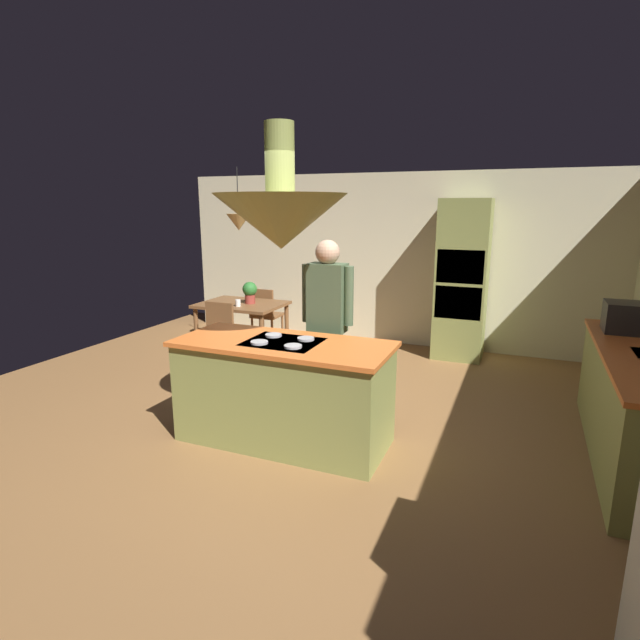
{
  "coord_description": "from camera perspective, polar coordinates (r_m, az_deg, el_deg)",
  "views": [
    {
      "loc": [
        1.9,
        -3.92,
        2.08
      ],
      "look_at": [
        0.1,
        0.4,
        1.0
      ],
      "focal_mm": 27.94,
      "sensor_mm": 36.0,
      "label": 1
    }
  ],
  "objects": [
    {
      "name": "chair_by_back_wall",
      "position": [
        7.56,
        -6.36,
        0.9
      ],
      "size": [
        0.4,
        0.4,
        0.87
      ],
      "rotation": [
        0.0,
        0.0,
        3.14
      ],
      "color": "brown",
      "rests_on": "ground"
    },
    {
      "name": "microwave_on_counter",
      "position": [
        5.42,
        32.14,
        0.21
      ],
      "size": [
        0.46,
        0.36,
        0.28
      ],
      "primitive_type": "cube",
      "color": "#232326",
      "rests_on": "counter_run_right"
    },
    {
      "name": "counter_run_right",
      "position": [
        4.89,
        32.65,
        -8.35
      ],
      "size": [
        0.73,
        2.45,
        0.93
      ],
      "color": "#8C934C",
      "rests_on": "ground"
    },
    {
      "name": "kitchen_island",
      "position": [
        4.48,
        -4.18,
        -8.16
      ],
      "size": [
        1.9,
        0.83,
        0.95
      ],
      "color": "#8C934C",
      "rests_on": "ground"
    },
    {
      "name": "ground",
      "position": [
        4.83,
        -2.99,
        -12.56
      ],
      "size": [
        8.16,
        8.16,
        0.0
      ],
      "primitive_type": "plane",
      "color": "olive"
    },
    {
      "name": "pendant_light_over_table",
      "position": [
        6.84,
        -9.3,
        11.01
      ],
      "size": [
        0.32,
        0.32,
        0.82
      ],
      "color": "#E0B266"
    },
    {
      "name": "oven_tower",
      "position": [
        7.08,
        15.94,
        4.42
      ],
      "size": [
        0.66,
        0.62,
        2.17
      ],
      "color": "#8C934C",
      "rests_on": "ground"
    },
    {
      "name": "potted_plant_on_table",
      "position": [
        6.9,
        -8.04,
        3.27
      ],
      "size": [
        0.2,
        0.2,
        0.3
      ],
      "color": "#99382D",
      "rests_on": "dining_table"
    },
    {
      "name": "cup_on_table",
      "position": [
        6.74,
        -9.38,
        1.93
      ],
      "size": [
        0.07,
        0.07,
        0.09
      ],
      "primitive_type": "cylinder",
      "color": "white",
      "rests_on": "dining_table"
    },
    {
      "name": "dining_table",
      "position": [
        6.99,
        -8.95,
        1.12
      ],
      "size": [
        1.14,
        0.85,
        0.76
      ],
      "color": "brown",
      "rests_on": "ground"
    },
    {
      "name": "wall_back",
      "position": [
        7.65,
        8.16,
        6.84
      ],
      "size": [
        6.8,
        0.1,
        2.55
      ],
      "primitive_type": "cube",
      "color": "beige",
      "rests_on": "ground"
    },
    {
      "name": "person_at_island",
      "position": [
        4.86,
        0.84,
        0.41
      ],
      "size": [
        0.53,
        0.24,
        1.76
      ],
      "color": "tan",
      "rests_on": "ground"
    },
    {
      "name": "range_hood",
      "position": [
        4.17,
        -4.53,
        11.57
      ],
      "size": [
        1.1,
        1.1,
        1.0
      ],
      "color": "#8C934C"
    },
    {
      "name": "chair_facing_island",
      "position": [
        6.49,
        -11.86,
        -1.32
      ],
      "size": [
        0.4,
        0.4,
        0.87
      ],
      "color": "brown",
      "rests_on": "ground"
    }
  ]
}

